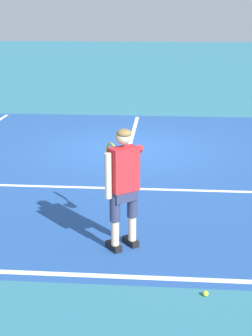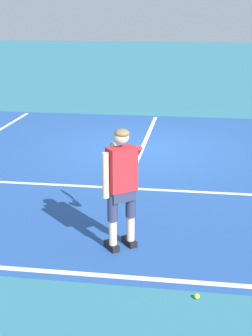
# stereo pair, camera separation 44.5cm
# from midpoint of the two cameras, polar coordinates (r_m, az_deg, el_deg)

# --- Properties ---
(ground_plane) EXTENTS (80.00, 80.00, 0.00)m
(ground_plane) POSITION_cam_midpoint_polar(r_m,az_deg,el_deg) (11.87, -0.75, 2.23)
(ground_plane) COLOR teal
(court_inner_surface) EXTENTS (10.98, 9.98, 0.00)m
(court_inner_surface) POSITION_cam_midpoint_polar(r_m,az_deg,el_deg) (10.76, -1.32, 0.59)
(court_inner_surface) COLOR #234C93
(court_inner_surface) RESTS_ON ground
(line_baseline) EXTENTS (10.98, 0.10, 0.01)m
(line_baseline) POSITION_cam_midpoint_polar(r_m,az_deg,el_deg) (6.39, -5.76, -12.21)
(line_baseline) COLOR white
(line_baseline) RESTS_ON ground
(line_service) EXTENTS (8.23, 0.10, 0.01)m
(line_service) POSITION_cam_midpoint_polar(r_m,az_deg,el_deg) (9.25, -2.33, -2.36)
(line_service) COLOR white
(line_service) RESTS_ON ground
(line_centre_service) EXTENTS (0.10, 6.40, 0.01)m
(line_centre_service) POSITION_cam_midpoint_polar(r_m,az_deg,el_deg) (12.28, -0.57, 2.79)
(line_centre_service) COLOR white
(line_centre_service) RESTS_ON ground
(tennis_player) EXTENTS (0.63, 1.20, 1.71)m
(tennis_player) POSITION_cam_midpoint_polar(r_m,az_deg,el_deg) (6.67, -2.26, -1.49)
(tennis_player) COLOR black
(tennis_player) RESTS_ON ground
(tennis_ball_near_feet) EXTENTS (0.07, 0.07, 0.07)m
(tennis_ball_near_feet) POSITION_cam_midpoint_polar(r_m,az_deg,el_deg) (5.99, 6.98, -14.16)
(tennis_ball_near_feet) COLOR #CCE02D
(tennis_ball_near_feet) RESTS_ON ground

